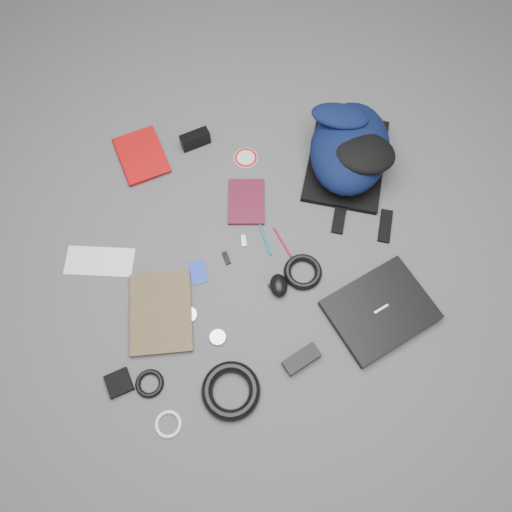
{
  "coord_description": "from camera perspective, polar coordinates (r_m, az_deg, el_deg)",
  "views": [
    {
      "loc": [
        -0.1,
        -0.66,
        1.6
      ],
      "look_at": [
        0.0,
        0.0,
        0.02
      ],
      "focal_mm": 35.0,
      "sensor_mm": 36.0,
      "label": 1
    }
  ],
  "objects": [
    {
      "name": "pouch",
      "position": [
        1.66,
        -15.4,
        -13.81
      ],
      "size": [
        0.09,
        0.09,
        0.02
      ],
      "primitive_type": "cube",
      "rotation": [
        0.0,
        0.0,
        0.27
      ],
      "color": "black",
      "rests_on": "ground"
    },
    {
      "name": "key_fob",
      "position": [
        1.69,
        1.98,
        -3.61
      ],
      "size": [
        0.03,
        0.04,
        0.01
      ],
      "primitive_type": "cube",
      "rotation": [
        0.0,
        0.0,
        0.39
      ],
      "color": "black",
      "rests_on": "ground"
    },
    {
      "name": "comic_book",
      "position": [
        1.71,
        -14.22,
        -6.56
      ],
      "size": [
        0.22,
        0.29,
        0.02
      ],
      "primitive_type": "imported",
      "rotation": [
        0.0,
        0.0,
        -0.06
      ],
      "color": "#A27D0B",
      "rests_on": "ground"
    },
    {
      "name": "headphone_right",
      "position": [
        1.67,
        -7.63,
        -6.67
      ],
      "size": [
        0.06,
        0.06,
        0.01
      ],
      "primitive_type": "cylinder",
      "rotation": [
        0.0,
        0.0,
        0.16
      ],
      "color": "silver",
      "rests_on": "ground"
    },
    {
      "name": "usb_silver",
      "position": [
        1.76,
        -1.42,
        1.75
      ],
      "size": [
        0.02,
        0.04,
        0.01
      ],
      "primitive_type": "cube",
      "rotation": [
        0.0,
        0.0,
        -0.06
      ],
      "color": "#B6B6B8",
      "rests_on": "ground"
    },
    {
      "name": "power_brick",
      "position": [
        1.62,
        5.21,
        -11.66
      ],
      "size": [
        0.13,
        0.09,
        0.03
      ],
      "primitive_type": "cube",
      "rotation": [
        0.0,
        0.0,
        0.41
      ],
      "color": "black",
      "rests_on": "ground"
    },
    {
      "name": "compact_camera",
      "position": [
        1.95,
        -6.97,
        13.09
      ],
      "size": [
        0.12,
        0.07,
        0.06
      ],
      "primitive_type": "cube",
      "rotation": [
        0.0,
        0.0,
        0.28
      ],
      "color": "black",
      "rests_on": "ground"
    },
    {
      "name": "laptop",
      "position": [
        1.7,
        13.99,
        -6.03
      ],
      "size": [
        0.39,
        0.35,
        0.03
      ],
      "primitive_type": "cube",
      "rotation": [
        0.0,
        0.0,
        0.37
      ],
      "color": "black",
      "rests_on": "ground"
    },
    {
      "name": "white_cable_coil",
      "position": [
        1.62,
        -10.0,
        -18.4
      ],
      "size": [
        0.08,
        0.08,
        0.01
      ],
      "primitive_type": "torus",
      "rotation": [
        0.0,
        0.0,
        -0.0
      ],
      "color": "white",
      "rests_on": "ground"
    },
    {
      "name": "power_cord_coil",
      "position": [
        1.6,
        -2.89,
        -15.11
      ],
      "size": [
        0.23,
        0.23,
        0.04
      ],
      "primitive_type": "torus",
      "rotation": [
        0.0,
        0.0,
        -0.27
      ],
      "color": "black",
      "rests_on": "ground"
    },
    {
      "name": "usb_black",
      "position": [
        1.73,
        -3.41,
        -0.24
      ],
      "size": [
        0.03,
        0.05,
        0.01
      ],
      "primitive_type": "cube",
      "rotation": [
        0.0,
        0.0,
        0.21
      ],
      "color": "black",
      "rests_on": "ground"
    },
    {
      "name": "sticker_disc",
      "position": [
        1.93,
        -1.17,
        11.16
      ],
      "size": [
        0.12,
        0.12,
        0.0
      ],
      "primitive_type": "cylinder",
      "rotation": [
        0.0,
        0.0,
        0.39
      ],
      "color": "silver",
      "rests_on": "ground"
    },
    {
      "name": "earbud_coil",
      "position": [
        1.64,
        -12.06,
        -14.06
      ],
      "size": [
        0.1,
        0.1,
        0.02
      ],
      "primitive_type": "torus",
      "rotation": [
        0.0,
        0.0,
        -0.13
      ],
      "color": "black",
      "rests_on": "ground"
    },
    {
      "name": "id_badge",
      "position": [
        1.72,
        -6.62,
        -1.86
      ],
      "size": [
        0.06,
        0.09,
        0.0
      ],
      "primitive_type": "cube",
      "rotation": [
        0.0,
        0.0,
        0.11
      ],
      "color": "#1932BC",
      "rests_on": "ground"
    },
    {
      "name": "envelope",
      "position": [
        1.81,
        -17.44,
        -0.58
      ],
      "size": [
        0.25,
        0.15,
        0.0
      ],
      "primitive_type": "cube",
      "rotation": [
        0.0,
        0.0,
        -0.21
      ],
      "color": "white",
      "rests_on": "ground"
    },
    {
      "name": "pen_teal",
      "position": [
        1.76,
        0.93,
        2.19
      ],
      "size": [
        0.03,
        0.15,
        0.01
      ],
      "primitive_type": "cylinder",
      "rotation": [
        1.57,
        0.0,
        0.16
      ],
      "color": "#0C6C67",
      "rests_on": "ground"
    },
    {
      "name": "cable_coil",
      "position": [
        1.71,
        5.37,
        -1.82
      ],
      "size": [
        0.17,
        0.17,
        0.03
      ],
      "primitive_type": "torus",
      "rotation": [
        0.0,
        0.0,
        0.34
      ],
      "color": "black",
      "rests_on": "ground"
    },
    {
      "name": "pen_red",
      "position": [
        1.76,
        3.02,
        1.61
      ],
      "size": [
        0.05,
        0.12,
        0.01
      ],
      "primitive_type": "cylinder",
      "rotation": [
        1.57,
        0.0,
        0.32
      ],
      "color": "maroon",
      "rests_on": "ground"
    },
    {
      "name": "backpack",
      "position": [
        1.88,
        10.67,
        12.05
      ],
      "size": [
        0.44,
        0.52,
        0.18
      ],
      "primitive_type": null,
      "rotation": [
        0.0,
        0.0,
        -0.37
      ],
      "color": "black",
      "rests_on": "ground"
    },
    {
      "name": "mouse",
      "position": [
        1.68,
        2.61,
        -3.38
      ],
      "size": [
        0.06,
        0.09,
        0.04
      ],
      "primitive_type": "ellipsoid",
      "rotation": [
        0.0,
        0.0,
        -0.04
      ],
      "color": "black",
      "rests_on": "ground"
    },
    {
      "name": "ground",
      "position": [
        1.73,
        -0.0,
        -0.26
      ],
      "size": [
        4.0,
        4.0,
        0.0
      ],
      "primitive_type": "plane",
      "color": "#4F4F51",
      "rests_on": "ground"
    },
    {
      "name": "headphone_left",
      "position": [
        1.64,
        -4.39,
        -9.25
      ],
      "size": [
        0.07,
        0.07,
        0.01
      ],
      "primitive_type": "cylinder",
      "rotation": [
        0.0,
        0.0,
        -0.42
      ],
      "color": "#B2B2B4",
      "rests_on": "ground"
    },
    {
      "name": "textbook_red",
      "position": [
        1.97,
        -15.23,
        10.22
      ],
      "size": [
        0.21,
        0.26,
        0.02
      ],
      "primitive_type": "imported",
      "rotation": [
        0.0,
        0.0,
        0.24
      ],
      "color": "#96080C",
      "rests_on": "ground"
    },
    {
      "name": "dvd_case",
      "position": [
        1.82,
        -1.11,
        6.23
      ],
      "size": [
        0.16,
        0.2,
        0.01
      ],
      "primitive_type": "cube",
      "rotation": [
        0.0,
        0.0,
        -0.16
      ],
      "color": "#3F0C1D",
      "rests_on": "ground"
    }
  ]
}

